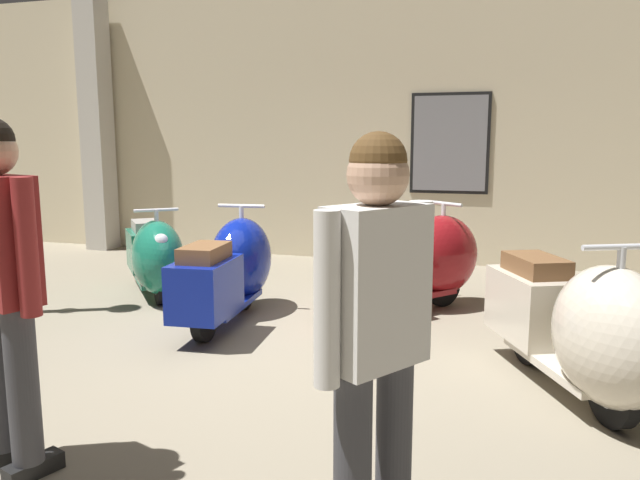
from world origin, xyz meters
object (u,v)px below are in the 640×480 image
scooter_2 (419,263)px  scooter_1 (232,269)px  scooter_3 (584,328)px  visitor_1 (2,273)px  visitor_0 (376,327)px  scooter_0 (154,256)px

scooter_2 → scooter_1: bearing=154.4°
scooter_3 → visitor_1: (-2.79, -1.66, 0.52)m
scooter_1 → scooter_3: scooter_3 is taller
scooter_2 → visitor_0: bearing=-135.7°
scooter_1 → scooter_2: (1.62, 0.75, 0.00)m
visitor_0 → visitor_1: (-1.84, 0.20, 0.05)m
visitor_0 → visitor_1: 1.85m
scooter_1 → scooter_2: bearing=-70.0°
scooter_1 → scooter_2: 1.78m
scooter_0 → visitor_1: (1.18, -3.24, 0.56)m
scooter_0 → visitor_1: bearing=-19.2°
scooter_0 → visitor_0: size_ratio=0.92×
scooter_0 → scooter_1: size_ratio=0.88×
scooter_3 → visitor_0: 2.14m
visitor_1 → visitor_0: bearing=-76.6°
scooter_0 → scooter_2: (2.72, 0.26, 0.03)m
scooter_2 → scooter_3: scooter_3 is taller
scooter_2 → visitor_0: visitor_0 is taller
scooter_2 → scooter_3: 2.21m
visitor_0 → visitor_1: bearing=26.7°
scooter_3 → visitor_0: visitor_0 is taller
scooter_2 → scooter_0: bearing=135.0°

